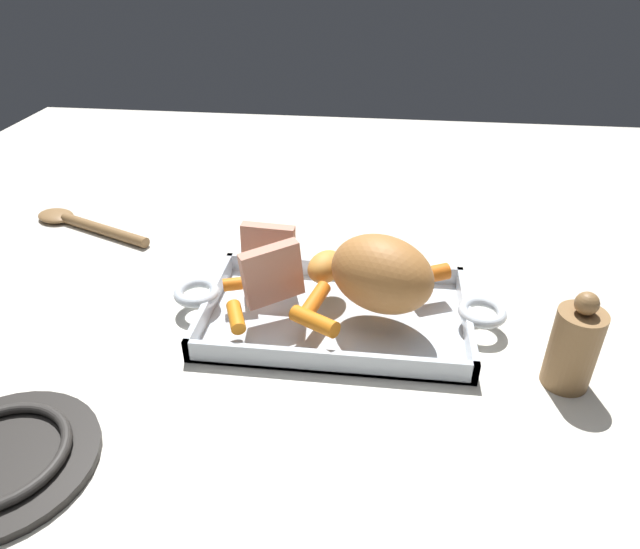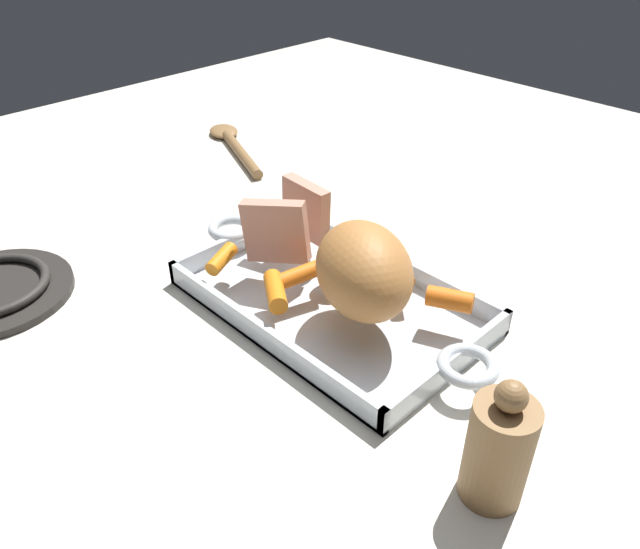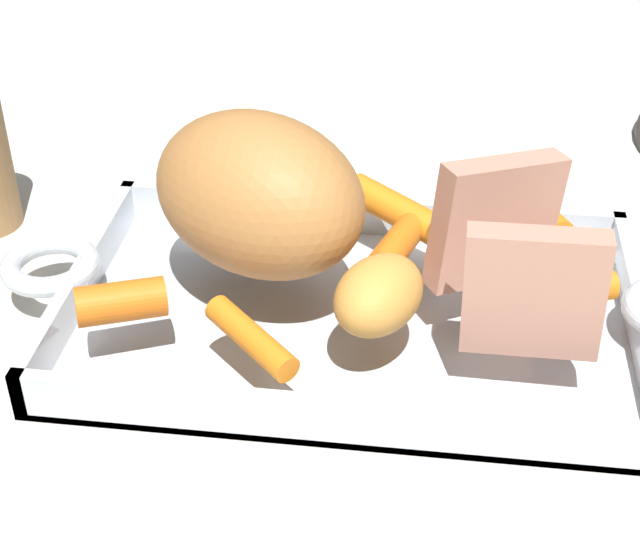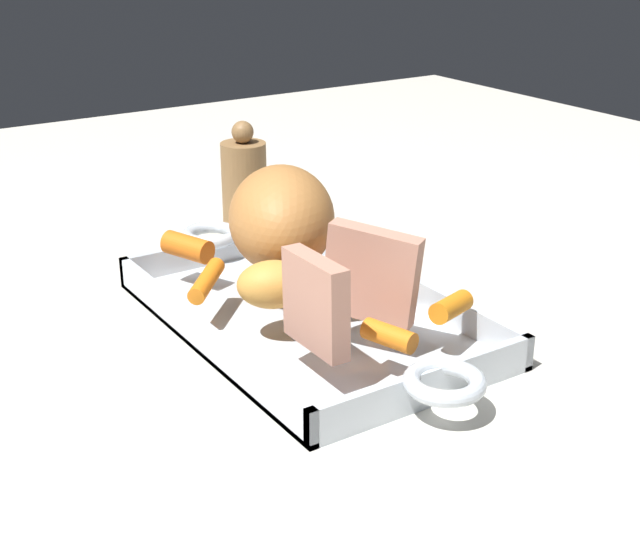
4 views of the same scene
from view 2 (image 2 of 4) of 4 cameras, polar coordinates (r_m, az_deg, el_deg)
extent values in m
plane|color=silver|center=(0.75, 0.99, -2.97)|extent=(1.90, 1.90, 0.00)
cube|color=silver|center=(0.74, 0.99, -2.69)|extent=(0.35, 0.22, 0.01)
cube|color=silver|center=(0.80, 6.31, 1.12)|extent=(0.35, 0.01, 0.03)
cube|color=silver|center=(0.68, -5.29, -5.65)|extent=(0.35, 0.01, 0.03)
cube|color=silver|center=(0.65, 11.95, -8.33)|extent=(0.01, 0.22, 0.03)
cube|color=silver|center=(0.85, -7.36, 2.95)|extent=(0.01, 0.22, 0.03)
torus|color=silver|center=(0.64, 13.48, -8.19)|extent=(0.06, 0.06, 0.01)
torus|color=silver|center=(0.85, -8.22, 4.21)|extent=(0.06, 0.06, 0.01)
ellipsoid|color=#BA793D|center=(0.66, 4.05, 0.40)|extent=(0.17, 0.15, 0.10)
cube|color=tan|center=(0.75, -4.10, 3.97)|extent=(0.08, 0.06, 0.08)
cube|color=tan|center=(0.80, -1.32, 6.03)|extent=(0.08, 0.02, 0.08)
cylinder|color=orange|center=(0.76, -9.05, 1.45)|extent=(0.04, 0.05, 0.02)
cylinder|color=orange|center=(0.69, -4.15, -1.54)|extent=(0.07, 0.06, 0.03)
cylinder|color=orange|center=(0.74, 7.80, 0.63)|extent=(0.06, 0.06, 0.02)
cylinder|color=orange|center=(0.69, 11.88, -2.26)|extent=(0.06, 0.04, 0.03)
cylinder|color=orange|center=(0.81, -5.34, 3.86)|extent=(0.05, 0.03, 0.02)
cylinder|color=orange|center=(0.72, -2.03, -0.07)|extent=(0.04, 0.07, 0.03)
ellipsoid|color=gold|center=(0.75, 2.44, 2.57)|extent=(0.07, 0.08, 0.04)
cylinder|color=olive|center=(1.14, -7.26, 11.00)|extent=(0.19, 0.09, 0.02)
ellipsoid|color=olive|center=(1.25, -8.88, 12.93)|extent=(0.09, 0.08, 0.01)
cylinder|color=olive|center=(0.54, 16.08, -15.46)|extent=(0.05, 0.05, 0.10)
sphere|color=olive|center=(0.50, 17.23, -10.68)|extent=(0.03, 0.03, 0.03)
camera|label=1|loc=(0.41, -75.64, 11.09)|focal=31.52mm
camera|label=3|loc=(1.02, 21.38, 27.72)|focal=54.47mm
camera|label=4|loc=(1.33, -7.19, 29.88)|focal=50.24mm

